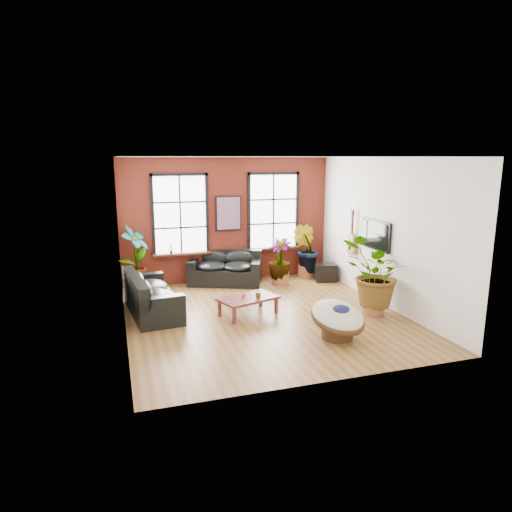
# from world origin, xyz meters

# --- Properties ---
(room) EXTENTS (6.04, 6.54, 3.54)m
(room) POSITION_xyz_m (0.00, 0.15, 1.75)
(room) COLOR brown
(room) RESTS_ON ground
(sofa_back) EXTENTS (2.22, 1.65, 0.92)m
(sofa_back) POSITION_xyz_m (-0.18, 2.90, 0.41)
(sofa_back) COLOR black
(sofa_back) RESTS_ON ground
(sofa_left) EXTENTS (1.21, 2.38, 0.90)m
(sofa_left) POSITION_xyz_m (-2.43, 0.93, 0.41)
(sofa_left) COLOR black
(sofa_left) RESTS_ON ground
(coffee_table) EXTENTS (1.46, 1.12, 0.50)m
(coffee_table) POSITION_xyz_m (-0.33, 0.15, 0.37)
(coffee_table) COLOR #53221D
(coffee_table) RESTS_ON ground
(papasan_chair) EXTENTS (1.35, 1.35, 0.81)m
(papasan_chair) POSITION_xyz_m (0.96, -1.69, 0.41)
(papasan_chair) COLOR #422A17
(papasan_chair) RESTS_ON ground
(poster) EXTENTS (0.74, 0.06, 0.98)m
(poster) POSITION_xyz_m (0.00, 3.18, 1.95)
(poster) COLOR black
(poster) RESTS_ON room
(tv_wall_unit) EXTENTS (0.13, 1.86, 1.20)m
(tv_wall_unit) POSITION_xyz_m (2.93, 0.60, 1.54)
(tv_wall_unit) COLOR black
(tv_wall_unit) RESTS_ON room
(media_box) EXTENTS (0.70, 0.62, 0.50)m
(media_box) POSITION_xyz_m (2.63, 2.28, 0.25)
(media_box) COLOR black
(media_box) RESTS_ON ground
(pot_back_left) EXTENTS (0.67, 0.67, 0.41)m
(pot_back_left) POSITION_xyz_m (-2.58, 2.85, 0.20)
(pot_back_left) COLOR brown
(pot_back_left) RESTS_ON ground
(pot_back_right) EXTENTS (0.55, 0.55, 0.35)m
(pot_back_right) POSITION_xyz_m (2.28, 2.86, 0.18)
(pot_back_right) COLOR brown
(pot_back_right) RESTS_ON ground
(pot_right_wall) EXTENTS (0.54, 0.54, 0.35)m
(pot_right_wall) POSITION_xyz_m (2.38, -0.67, 0.18)
(pot_right_wall) COLOR brown
(pot_right_wall) RESTS_ON ground
(pot_mid) EXTENTS (0.63, 0.63, 0.35)m
(pot_mid) POSITION_xyz_m (1.29, 2.40, 0.18)
(pot_mid) COLOR brown
(pot_mid) RESTS_ON ground
(floor_plant_back_left) EXTENTS (0.98, 1.03, 1.62)m
(floor_plant_back_left) POSITION_xyz_m (-2.61, 2.85, 0.96)
(floor_plant_back_left) COLOR #285215
(floor_plant_back_left) RESTS_ON ground
(floor_plant_back_right) EXTENTS (0.98, 0.99, 1.40)m
(floor_plant_back_right) POSITION_xyz_m (2.25, 2.88, 0.85)
(floor_plant_back_right) COLOR #285215
(floor_plant_back_right) RESTS_ON ground
(floor_plant_right_wall) EXTENTS (1.71, 1.59, 1.56)m
(floor_plant_right_wall) POSITION_xyz_m (2.39, -0.67, 0.94)
(floor_plant_right_wall) COLOR #285215
(floor_plant_right_wall) RESTS_ON ground
(floor_plant_mid) EXTENTS (0.90, 0.90, 1.14)m
(floor_plant_mid) POSITION_xyz_m (1.26, 2.39, 0.71)
(floor_plant_mid) COLOR #285215
(floor_plant_mid) RESTS_ON ground
(table_plant) EXTENTS (0.21, 0.19, 0.23)m
(table_plant) POSITION_xyz_m (-0.11, 0.05, 0.53)
(table_plant) COLOR #285215
(table_plant) RESTS_ON coffee_table
(sill_plant_left) EXTENTS (0.17, 0.17, 0.27)m
(sill_plant_left) POSITION_xyz_m (-1.65, 3.13, 1.04)
(sill_plant_left) COLOR #285215
(sill_plant_left) RESTS_ON room
(sill_plant_right) EXTENTS (0.19, 0.19, 0.27)m
(sill_plant_right) POSITION_xyz_m (1.70, 3.13, 1.04)
(sill_plant_right) COLOR #285215
(sill_plant_right) RESTS_ON room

